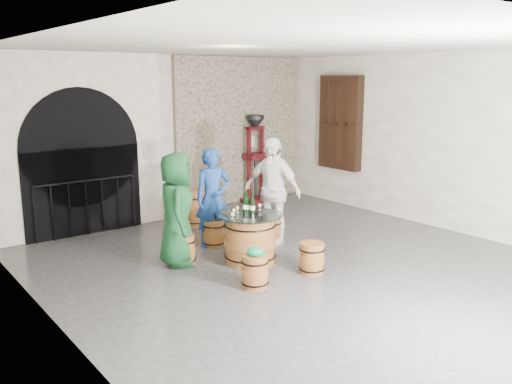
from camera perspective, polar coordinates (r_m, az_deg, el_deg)
ground at (r=8.24m, az=4.14°, el=-7.60°), size 8.00×8.00×0.00m
wall_back at (r=11.13m, az=-9.59°, el=5.85°), size 8.00×0.00×8.00m
wall_left at (r=6.13m, az=-20.91°, el=0.31°), size 0.00×8.00×8.00m
wall_right at (r=10.49m, az=18.80°, el=5.02°), size 0.00×8.00×8.00m
ceiling at (r=7.78m, az=4.50°, el=15.21°), size 8.00×8.00×0.00m
stone_facing_panel at (r=12.02m, az=-1.82°, el=6.46°), size 3.20×0.12×3.18m
arched_opening at (r=10.14m, az=-18.42°, el=4.72°), size 3.10×0.60×3.19m
shuttered_window at (r=11.88m, az=8.84°, el=7.22°), size 0.23×1.10×2.00m
barrel_table at (r=8.20m, az=-0.62°, el=-4.95°), size 0.96×0.96×0.74m
barrel_stool_left at (r=8.24m, az=-7.66°, el=-6.04°), size 0.38×0.38×0.45m
barrel_stool_far at (r=9.04m, az=-4.45°, el=-4.35°), size 0.38×0.38×0.45m
barrel_stool_right at (r=9.16m, az=1.53°, el=-4.09°), size 0.38×0.38×0.45m
barrel_stool_near_right at (r=7.84m, az=5.91°, el=-6.95°), size 0.38×0.38×0.45m
barrel_stool_near_left at (r=7.30m, az=-0.12°, el=-8.35°), size 0.38×0.38×0.45m
green_cap at (r=7.21m, az=-0.09°, el=-6.30°), size 0.26×0.22×0.12m
person_green at (r=8.08m, az=-8.34°, el=-1.83°), size 0.87×0.98×1.69m
person_blue at (r=8.89m, az=-4.54°, el=-0.63°), size 0.69×0.55×1.64m
person_white at (r=9.07m, az=1.71°, el=0.17°), size 0.76×1.14×1.80m
wine_bottle_left at (r=8.15m, az=-0.92°, el=-1.37°), size 0.08×0.08×0.32m
wine_bottle_center at (r=8.09m, az=-0.39°, el=-1.46°), size 0.08×0.08×0.32m
wine_bottle_right at (r=8.15m, az=-1.15°, el=-1.37°), size 0.08×0.08×0.32m
tasting_glass_a at (r=7.86m, az=-2.52°, el=-2.50°), size 0.05×0.05×0.10m
tasting_glass_b at (r=8.37m, az=0.39°, el=-1.58°), size 0.05×0.05×0.10m
tasting_glass_c at (r=8.22m, az=-1.98°, el=-1.85°), size 0.05×0.05×0.10m
tasting_glass_d at (r=8.37m, az=-0.82°, el=-1.58°), size 0.05×0.05×0.10m
tasting_glass_e at (r=8.11m, az=2.44°, el=-2.04°), size 0.05×0.05×0.10m
tasting_glass_f at (r=8.07m, az=-2.34°, el=-2.11°), size 0.05×0.05×0.10m
side_barrel at (r=10.26m, az=-6.50°, el=-1.70°), size 0.52×0.52×0.69m
corking_press at (r=12.01m, az=-0.06°, el=4.21°), size 0.83×0.51×1.95m
control_box at (r=12.13m, az=-0.62°, el=5.32°), size 0.18×0.10×0.22m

